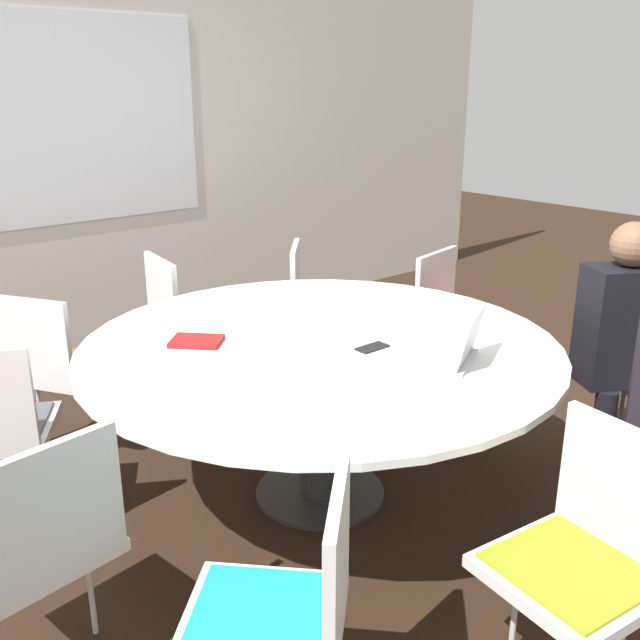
{
  "coord_description": "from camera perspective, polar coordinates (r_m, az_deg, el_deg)",
  "views": [
    {
      "loc": [
        -1.84,
        -2.14,
        1.78
      ],
      "look_at": [
        0.0,
        0.0,
        0.83
      ],
      "focal_mm": 40.0,
      "sensor_mm": 36.0,
      "label": 1
    }
  ],
  "objects": [
    {
      "name": "ground_plane",
      "position": [
        3.34,
        0.0,
        -13.7
      ],
      "size": [
        16.0,
        16.0,
        0.0
      ],
      "primitive_type": "plane",
      "color": "black"
    },
    {
      "name": "conference_table",
      "position": [
        3.05,
        0.0,
        -3.56
      ],
      "size": [
        2.03,
        2.03,
        0.73
      ],
      "color": "#333333",
      "rests_on": "ground_plane"
    },
    {
      "name": "person_1",
      "position": [
        3.51,
        23.08,
        -0.87
      ],
      "size": [
        0.42,
        0.37,
        1.21
      ],
      "rotation": [
        0.0,
        0.0,
        8.88
      ],
      "color": "black",
      "rests_on": "ground_plane"
    },
    {
      "name": "chair_5",
      "position": [
        3.66,
        -20.57,
        -3.02
      ],
      "size": [
        0.59,
        0.59,
        0.86
      ],
      "rotation": [
        0.0,
        0.0,
        11.53
      ],
      "color": "silver",
      "rests_on": "ground_plane"
    },
    {
      "name": "cell_phone",
      "position": [
        2.95,
        4.2,
        -2.21
      ],
      "size": [
        0.14,
        0.07,
        0.01
      ],
      "color": "black",
      "rests_on": "conference_table"
    },
    {
      "name": "chair_4",
      "position": [
        4.18,
        -10.78,
        0.5
      ],
      "size": [
        0.47,
        0.49,
        0.86
      ],
      "rotation": [
        0.0,
        0.0,
        10.86
      ],
      "color": "silver",
      "rests_on": "ground_plane"
    },
    {
      "name": "wall_back",
      "position": [
        4.99,
        -19.33,
        12.6
      ],
      "size": [
        8.0,
        0.07,
        2.7
      ],
      "color": "silver",
      "rests_on": "ground_plane"
    },
    {
      "name": "chair_7",
      "position": [
        2.34,
        -21.7,
        -15.85
      ],
      "size": [
        0.49,
        0.48,
        0.86
      ],
      "rotation": [
        0.0,
        0.0,
        12.7
      ],
      "color": "silver",
      "rests_on": "ground_plane"
    },
    {
      "name": "chair_2",
      "position": [
        4.19,
        10.65,
        0.52
      ],
      "size": [
        0.51,
        0.5,
        0.86
      ],
      "rotation": [
        0.0,
        0.0,
        9.62
      ],
      "color": "silver",
      "rests_on": "ground_plane"
    },
    {
      "name": "laptop",
      "position": [
        2.83,
        10.6,
        -2.36
      ],
      "size": [
        0.38,
        0.36,
        0.21
      ],
      "rotation": [
        0.0,
        0.0,
        3.6
      ],
      "color": "silver",
      "rests_on": "conference_table"
    },
    {
      "name": "spiral_notebook",
      "position": [
        3.04,
        -9.85,
        -1.68
      ],
      "size": [
        0.25,
        0.26,
        0.02
      ],
      "color": "maroon",
      "rests_on": "conference_table"
    },
    {
      "name": "chair_9",
      "position": [
        2.29,
        20.67,
        -16.6
      ],
      "size": [
        0.48,
        0.49,
        0.86
      ],
      "rotation": [
        0.0,
        0.0,
        14.0
      ],
      "color": "silver",
      "rests_on": "ground_plane"
    },
    {
      "name": "chair_8",
      "position": [
        1.96,
        -2.64,
        -21.89
      ],
      "size": [
        0.61,
        0.61,
        0.86
      ],
      "rotation": [
        0.0,
        0.0,
        13.31
      ],
      "color": "silver",
      "rests_on": "ground_plane"
    },
    {
      "name": "handbag",
      "position": [
        4.56,
        -4.92,
        -2.65
      ],
      "size": [
        0.36,
        0.16,
        0.28
      ],
      "color": "black",
      "rests_on": "ground_plane"
    },
    {
      "name": "chair_3",
      "position": [
        4.35,
        -0.3,
        1.54
      ],
      "size": [
        0.61,
        0.61,
        0.86
      ],
      "rotation": [
        0.0,
        0.0,
        10.25
      ],
      "color": "silver",
      "rests_on": "ground_plane"
    }
  ]
}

